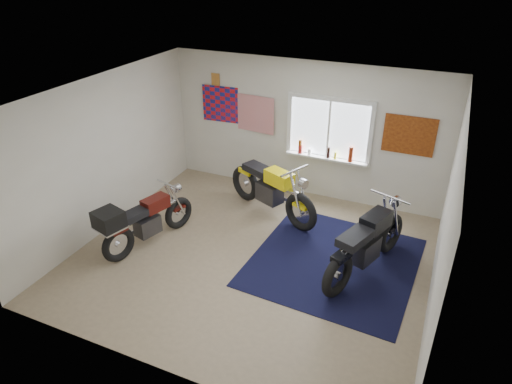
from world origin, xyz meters
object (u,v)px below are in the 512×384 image
at_px(yellow_triumph, 271,190).
at_px(black_chrome_bike, 366,245).
at_px(navy_rug, 334,262).
at_px(maroon_tourer, 141,221).

bearing_deg(yellow_triumph, black_chrome_bike, -3.87).
distance_m(navy_rug, black_chrome_bike, 0.68).
bearing_deg(navy_rug, black_chrome_bike, -3.67).
relative_size(navy_rug, black_chrome_bike, 1.23).
bearing_deg(maroon_tourer, yellow_triumph, -23.53).
relative_size(yellow_triumph, maroon_tourer, 1.12).
bearing_deg(yellow_triumph, navy_rug, -10.06).
height_order(navy_rug, black_chrome_bike, black_chrome_bike).
height_order(navy_rug, maroon_tourer, maroon_tourer).
bearing_deg(yellow_triumph, maroon_tourer, -105.15).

